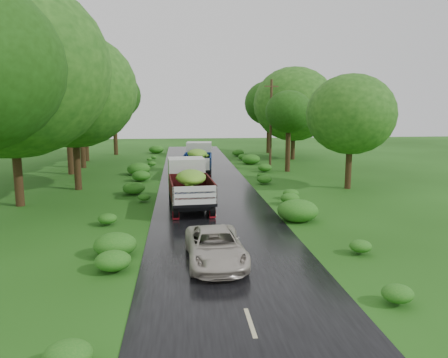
{
  "coord_description": "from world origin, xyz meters",
  "views": [
    {
      "loc": [
        -1.78,
        -14.58,
        5.7
      ],
      "look_at": [
        0.59,
        8.66,
        1.7
      ],
      "focal_mm": 35.0,
      "sensor_mm": 36.0,
      "label": 1
    }
  ],
  "objects": [
    {
      "name": "utility_pole",
      "position": [
        6.17,
        23.07,
        4.03
      ],
      "size": [
        1.32,
        0.56,
        7.83
      ],
      "rotation": [
        0.0,
        0.0,
        0.35
      ],
      "color": "#382616",
      "rests_on": "ground"
    },
    {
      "name": "trees_right",
      "position": [
        9.3,
        26.54,
        5.45
      ],
      "size": [
        6.08,
        25.96,
        7.59
      ],
      "color": "black",
      "rests_on": "ground"
    },
    {
      "name": "truck_near",
      "position": [
        -1.29,
        9.42,
        1.45
      ],
      "size": [
        2.54,
        6.21,
        2.56
      ],
      "rotation": [
        0.0,
        0.0,
        0.07
      ],
      "color": "black",
      "rests_on": "ground"
    },
    {
      "name": "ground",
      "position": [
        0.0,
        0.0,
        0.0
      ],
      "size": [
        120.0,
        120.0,
        0.0
      ],
      "primitive_type": "plane",
      "color": "#173F0D",
      "rests_on": "ground"
    },
    {
      "name": "truck_far",
      "position": [
        -0.3,
        20.66,
        1.43
      ],
      "size": [
        2.66,
        6.2,
        2.53
      ],
      "rotation": [
        0.0,
        0.0,
        -0.09
      ],
      "color": "black",
      "rests_on": "ground"
    },
    {
      "name": "road",
      "position": [
        0.0,
        5.0,
        0.01
      ],
      "size": [
        6.5,
        80.0,
        0.02
      ],
      "primitive_type": "cube",
      "color": "black",
      "rests_on": "ground"
    },
    {
      "name": "road_lines",
      "position": [
        0.0,
        6.0,
        0.02
      ],
      "size": [
        0.12,
        69.6,
        0.0
      ],
      "color": "#BFB78C",
      "rests_on": "road"
    },
    {
      "name": "trees_left",
      "position": [
        -10.37,
        19.5,
        6.96
      ],
      "size": [
        6.73,
        34.92,
        9.73
      ],
      "color": "black",
      "rests_on": "ground"
    },
    {
      "name": "shrubs",
      "position": [
        0.0,
        14.0,
        0.35
      ],
      "size": [
        11.9,
        44.0,
        0.7
      ],
      "color": "#1B6518",
      "rests_on": "ground"
    },
    {
      "name": "car",
      "position": [
        -0.56,
        0.52,
        0.63
      ],
      "size": [
        2.17,
        4.43,
        1.21
      ],
      "primitive_type": "imported",
      "rotation": [
        0.0,
        0.0,
        0.04
      ],
      "color": "#BDB4A8",
      "rests_on": "road"
    }
  ]
}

